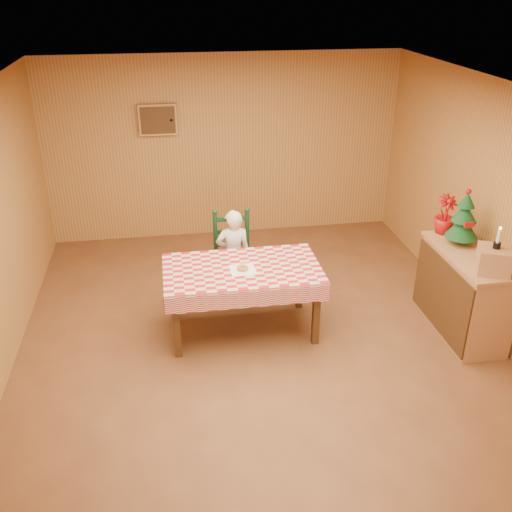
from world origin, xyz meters
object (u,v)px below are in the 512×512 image
Objects in this scene: ladder_chair at (233,257)px; christmas_tree at (464,219)px; storage_bin at (456,301)px; seated_child at (233,255)px; crate at (494,260)px; shelf_unit at (463,292)px; dining_table at (242,275)px.

christmas_tree is (2.34, -0.91, 0.71)m from ladder_chair.
storage_bin is (0.06, -0.03, -0.99)m from christmas_tree.
christmas_tree reaches higher than seated_child.
crate reaches higher than storage_bin.
ladder_chair is 0.96× the size of seated_child.
shelf_unit is 4.13× the size of crate.
christmas_tree is 1.00m from storage_bin.
seated_child is (0.00, -0.06, 0.06)m from ladder_chair.
crate reaches higher than seated_child.
seated_child is 1.81× the size of christmas_tree.
crate is (2.34, -1.56, 0.55)m from ladder_chair.
ladder_chair is 2.48× the size of storage_bin.
dining_table is at bearing 176.24° from storage_bin.
shelf_unit reaches higher than dining_table.
christmas_tree reaches higher than ladder_chair.
ladder_chair is 2.61m from shelf_unit.
christmas_tree is at bearing -3.10° from dining_table.
ladder_chair is 1.74× the size of christmas_tree.
seated_child is at bearing -90.00° from ladder_chair.
crate is at bearing 147.26° from seated_child.
christmas_tree reaches higher than dining_table.
crate is 0.48× the size of christmas_tree.
shelf_unit is 2.00× the size of christmas_tree.
ladder_chair is at bearing 146.29° from crate.
dining_table is 0.74m from seated_child.
seated_child is 3.75× the size of crate.
christmas_tree reaches higher than shelf_unit.
dining_table is 1.34× the size of shelf_unit.
storage_bin is (2.40, -0.89, -0.34)m from seated_child.
crate is at bearing -33.71° from ladder_chair.
christmas_tree is at bearing -21.30° from ladder_chair.
crate is 0.67m from christmas_tree.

